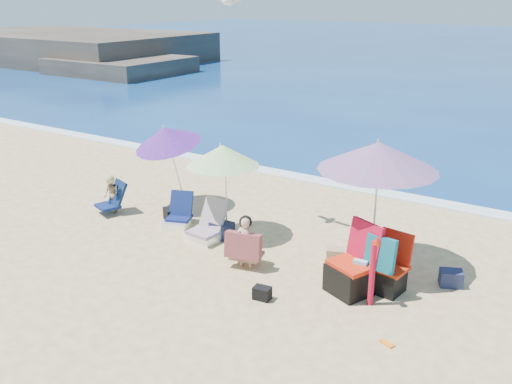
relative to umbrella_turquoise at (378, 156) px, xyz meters
The scene contains 20 objects.
ground 2.96m from the umbrella_turquoise, 138.90° to the right, with size 120.00×120.00×0.00m.
foam 4.44m from the umbrella_turquoise, 114.95° to the left, with size 120.00×0.50×0.04m.
headland 34.28m from the umbrella_turquoise, 147.78° to the left, with size 20.50×11.50×2.60m.
umbrella_turquoise is the anchor object (origin of this frame).
umbrella_striped 2.89m from the umbrella_turquoise, behind, with size 1.51×1.51×1.80m.
umbrella_blue 4.75m from the umbrella_turquoise, behind, with size 1.64×1.69×1.91m.
furled_umbrella 1.82m from the umbrella_turquoise, 68.05° to the right, with size 0.16×0.15×1.13m.
chair_navy 4.28m from the umbrella_turquoise, behind, with size 0.64×0.76×0.66m.
chair_rainbow 3.51m from the umbrella_turquoise, 168.56° to the right, with size 0.60×0.72×0.75m.
camp_chair_left 1.88m from the umbrella_turquoise, 86.17° to the right, with size 0.83×0.83×1.10m.
camp_chair_right 1.79m from the umbrella_turquoise, 53.63° to the right, with size 0.73×0.70×0.97m.
person_center 2.59m from the umbrella_turquoise, 146.95° to the right, with size 0.65×0.58×0.90m.
person_left 5.76m from the umbrella_turquoise, behind, with size 0.68×0.68×0.87m.
bag_navy_a 3.34m from the umbrella_turquoise, behind, with size 0.41×0.30×0.32m.
bag_black_a 4.57m from the umbrella_turquoise, behind, with size 0.42×0.40×0.25m.
bag_tan 1.91m from the umbrella_turquoise, 162.87° to the right, with size 0.35×0.30×0.25m.
bag_navy_b 2.24m from the umbrella_turquoise, ahead, with size 0.42×0.37×0.26m.
bag_black_b 2.81m from the umbrella_turquoise, 117.27° to the right, with size 0.28×0.21×0.20m.
orange_item 2.95m from the umbrella_turquoise, 62.60° to the right, with size 0.22×0.16×0.03m.
seagull 3.83m from the umbrella_turquoise, behind, with size 0.79×0.37×0.13m.
Camera 1 is at (4.64, -6.69, 4.34)m, focal length 39.16 mm.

